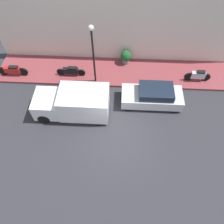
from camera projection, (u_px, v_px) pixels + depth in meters
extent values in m
plane|color=#2D2D33|center=(115.00, 137.00, 12.94)|extent=(60.00, 60.00, 0.00)
cube|color=brown|center=(118.00, 72.00, 15.96)|extent=(2.84, 17.37, 0.15)
cube|color=silver|center=(120.00, 22.00, 14.41)|extent=(0.30, 17.37, 6.16)
cube|color=silver|center=(152.00, 97.00, 14.00)|extent=(1.62, 3.86, 0.70)
cube|color=#192333|center=(156.00, 91.00, 13.51)|extent=(1.42, 2.12, 0.48)
cylinder|color=black|center=(129.00, 107.00, 13.81)|extent=(0.20, 0.67, 0.67)
cylinder|color=black|center=(129.00, 90.00, 14.60)|extent=(0.20, 0.67, 0.67)
cylinder|color=black|center=(175.00, 109.00, 13.72)|extent=(0.20, 0.67, 0.67)
cylinder|color=black|center=(172.00, 92.00, 14.52)|extent=(0.20, 0.67, 0.67)
cube|color=white|center=(84.00, 103.00, 13.11)|extent=(1.92, 2.93, 1.67)
cube|color=white|center=(48.00, 104.00, 13.38)|extent=(1.82, 1.58, 1.17)
cube|color=#192333|center=(43.00, 100.00, 13.12)|extent=(1.63, 0.87, 0.47)
cylinder|color=black|center=(44.00, 119.00, 13.25)|extent=(0.22, 0.73, 0.73)
cylinder|color=black|center=(50.00, 97.00, 14.21)|extent=(0.22, 0.73, 0.73)
cylinder|color=black|center=(98.00, 121.00, 13.16)|extent=(0.22, 0.73, 0.73)
cylinder|color=black|center=(100.00, 99.00, 14.11)|extent=(0.22, 0.73, 0.73)
cube|color=#B21E1E|center=(12.00, 70.00, 15.29)|extent=(0.30, 1.12, 0.40)
cube|color=black|center=(13.00, 67.00, 15.08)|extent=(0.27, 0.61, 0.12)
cylinder|color=black|center=(3.00, 71.00, 15.44)|extent=(0.10, 0.67, 0.67)
cylinder|color=black|center=(23.00, 72.00, 15.39)|extent=(0.10, 0.67, 0.67)
cube|color=black|center=(71.00, 71.00, 15.34)|extent=(0.30, 1.09, 0.38)
cube|color=black|center=(72.00, 68.00, 15.13)|extent=(0.27, 0.59, 0.12)
cylinder|color=black|center=(61.00, 72.00, 15.48)|extent=(0.10, 0.53, 0.53)
cylinder|color=black|center=(82.00, 73.00, 15.44)|extent=(0.10, 0.53, 0.53)
cube|color=#B7B7BF|center=(198.00, 75.00, 14.96)|extent=(0.30, 0.95, 0.48)
cube|color=black|center=(201.00, 72.00, 14.71)|extent=(0.27, 0.52, 0.12)
cylinder|color=black|center=(189.00, 77.00, 15.13)|extent=(0.10, 0.65, 0.65)
cylinder|color=black|center=(205.00, 77.00, 15.10)|extent=(0.10, 0.65, 0.65)
cylinder|color=black|center=(94.00, 58.00, 13.68)|extent=(0.12, 0.12, 4.08)
sphere|color=silver|center=(91.00, 28.00, 11.93)|extent=(0.33, 0.33, 0.33)
cylinder|color=slate|center=(126.00, 61.00, 16.28)|extent=(0.53, 0.53, 0.35)
sphere|color=#195123|center=(126.00, 56.00, 15.88)|extent=(0.78, 0.78, 0.78)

